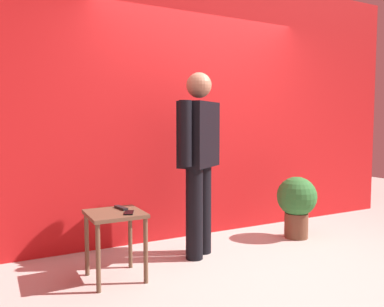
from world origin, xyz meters
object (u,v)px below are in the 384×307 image
cell_phone (129,213)px  potted_plant (297,202)px  tv_remote (121,208)px  side_table (115,225)px  standing_person (199,154)px

cell_phone → potted_plant: potted_plant is taller
tv_remote → potted_plant: size_ratio=0.25×
side_table → cell_phone: 0.17m
cell_phone → tv_remote: (-0.01, 0.18, 0.01)m
standing_person → side_table: size_ratio=3.14×
side_table → cell_phone: size_ratio=3.89×
tv_remote → potted_plant: 2.06m
cell_phone → potted_plant: 2.07m
side_table → tv_remote: tv_remote is taller
side_table → potted_plant: size_ratio=0.81×
standing_person → potted_plant: size_ratio=2.55×
cell_phone → tv_remote: size_ratio=0.85×
side_table → tv_remote: (0.08, 0.09, 0.11)m
standing_person → side_table: (-0.88, -0.19, -0.53)m
standing_person → tv_remote: size_ratio=10.32×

